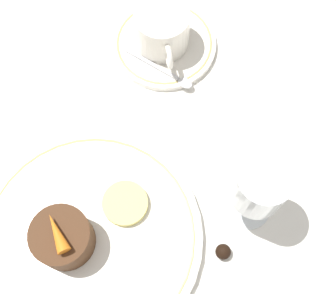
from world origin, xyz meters
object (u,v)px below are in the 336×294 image
dinner_plate (90,238)px  wine_glass (259,188)px  dessert_cake (63,238)px  coffee_cup (162,28)px

dinner_plate → wine_glass: wine_glass is taller
dinner_plate → dessert_cake: (0.00, -0.03, 0.03)m
coffee_cup → dessert_cake: size_ratio=1.46×
coffee_cup → wine_glass: 0.27m
dessert_cake → coffee_cup: bearing=147.2°
dessert_cake → wine_glass: bearing=90.7°
dinner_plate → dessert_cake: size_ratio=3.94×
coffee_cup → dessert_cake: (0.26, -0.17, -0.00)m
dinner_plate → dessert_cake: dessert_cake is taller
wine_glass → dessert_cake: (0.00, -0.23, -0.05)m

